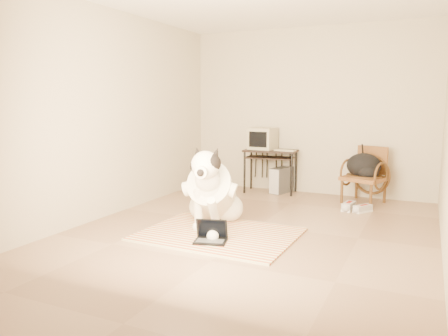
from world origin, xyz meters
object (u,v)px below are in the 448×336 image
Objects in this scene: backpack at (364,167)px; computer_desk at (270,156)px; laptop at (211,236)px; pc_tower at (281,180)px; crt_monitor at (263,139)px; dog at (212,193)px; rattan_chair at (366,175)px.

computer_desk is at bearing 173.70° from backpack.
laptop is at bearing -83.73° from computer_desk.
pc_tower is (-0.13, 2.86, 0.13)m from laptop.
backpack is at bearing -6.90° from crt_monitor.
computer_desk reaches higher than pc_tower.
dog reaches higher than backpack.
pc_tower is 1.41m from backpack.
computer_desk is 1.53m from backpack.
dog is 2.59m from rattan_chair.
laptop is at bearing -114.43° from rattan_chair.
backpack is (1.34, -0.22, 0.34)m from pc_tower.
dog is at bearing 115.20° from laptop.
dog is at bearing -94.11° from pc_tower.
rattan_chair reaches higher than laptop.
rattan_chair reaches higher than backpack.
crt_monitor is 0.89× the size of pc_tower.
computer_desk is 0.32m from crt_monitor.
laptop is 0.79× the size of backpack.
laptop is 2.87m from computer_desk.
backpack is at bearing -9.50° from pc_tower.
computer_desk is 1.08× the size of rattan_chair.
dog is 1.50× the size of computer_desk.
crt_monitor is 1.76m from rattan_chair.
rattan_chair is (1.52, 2.09, 0.01)m from dog.
crt_monitor is (-0.46, 2.84, 0.82)m from laptop.
dog reaches higher than computer_desk.
backpack reaches higher than computer_desk.
rattan_chair is at bearing 53.99° from dog.
crt_monitor is at bearing -176.23° from pc_tower.
backpack is (1.51, 2.02, 0.14)m from dog.
backpack is (1.52, -0.17, -0.06)m from computer_desk.
computer_desk is at bearing 90.49° from dog.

